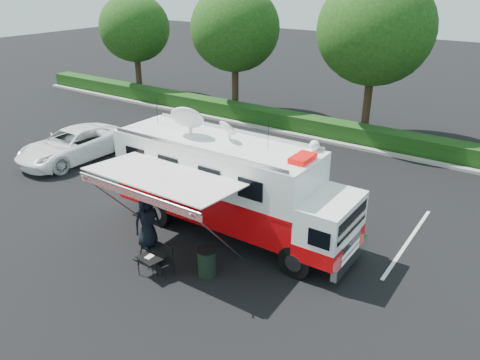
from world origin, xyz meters
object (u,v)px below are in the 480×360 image
object	(u,v)px
command_truck	(230,185)
trash_bin	(207,262)
folding_table	(150,259)
white_suv	(75,159)

from	to	relation	value
command_truck	trash_bin	size ratio (longest dim) A/B	9.75
folding_table	trash_bin	xyz separation A→B (m)	(1.43, 1.03, -0.13)
command_truck	white_suv	size ratio (longest dim) A/B	1.60
folding_table	trash_bin	size ratio (longest dim) A/B	0.91
folding_table	trash_bin	bearing A→B (deg)	35.88
command_truck	trash_bin	bearing A→B (deg)	-69.67
command_truck	trash_bin	xyz separation A→B (m)	(0.96, -2.59, -1.40)
white_suv	command_truck	bearing A→B (deg)	-6.76
command_truck	white_suv	bearing A→B (deg)	172.60
white_suv	trash_bin	xyz separation A→B (m)	(11.67, -3.98, 0.47)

